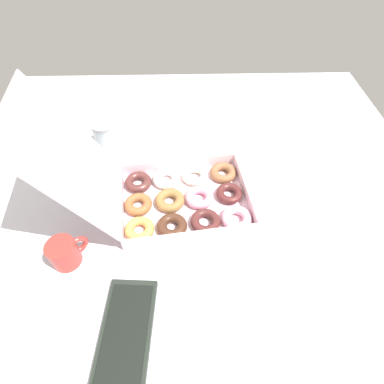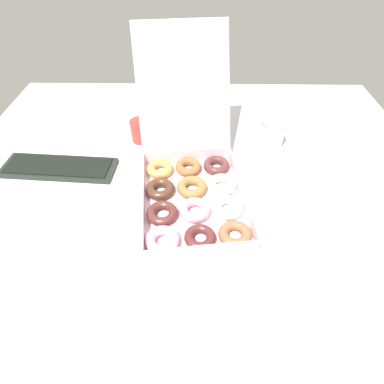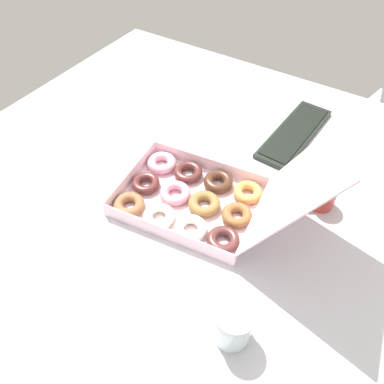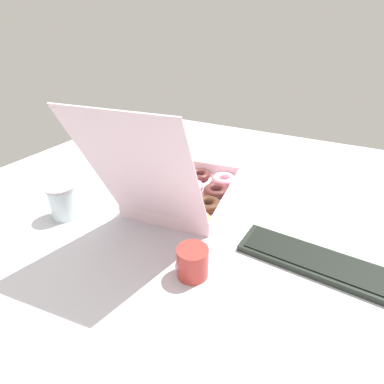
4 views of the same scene
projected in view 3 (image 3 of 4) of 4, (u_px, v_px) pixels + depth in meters
The scene contains 6 objects.
ground_plane at pixel (184, 201), 122.62cm from camera, with size 180.00×180.00×2.00cm, color silver.
donut_box at pixel (200, 197), 116.83cm from camera, with size 40.23×67.92×44.04cm.
keyboard at pixel (295, 133), 143.03cm from camera, with size 42.21×15.69×2.20cm.
coffee_mug at pixel (321, 194), 117.34cm from camera, with size 9.67×10.84×8.72cm.
glass_jar at pixel (233, 324), 87.84cm from camera, with size 9.69×9.69×11.88cm.
paper_napkin at pixel (108, 161), 133.91cm from camera, with size 10.63×9.04×0.15cm, color white.
Camera 3 is at (66.21, 44.85, 92.04)cm, focal length 35.00 mm.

